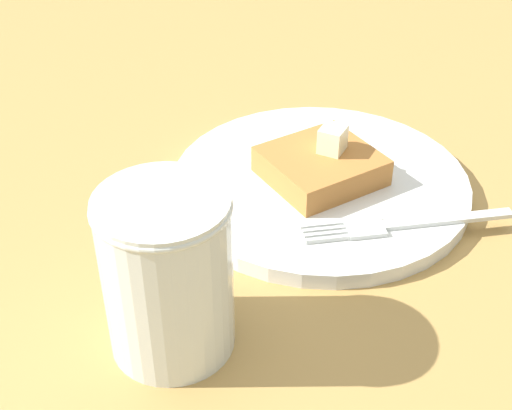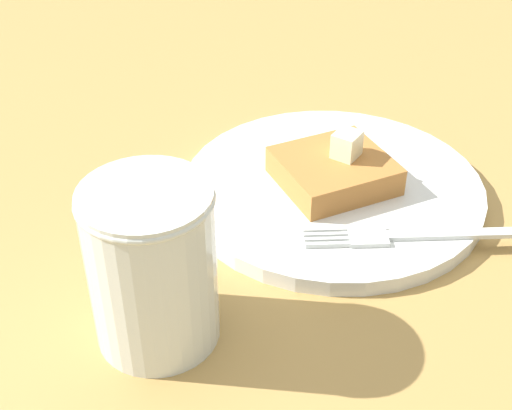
# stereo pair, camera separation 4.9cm
# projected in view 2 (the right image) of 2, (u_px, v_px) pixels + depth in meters

# --- Properties ---
(table_surface) EXTENTS (1.27, 1.27, 0.02)m
(table_surface) POSITION_uv_depth(u_px,v_px,m) (279.00, 162.00, 0.64)
(table_surface) COLOR #AE8547
(table_surface) RESTS_ON ground
(plate) EXTENTS (0.24, 0.24, 0.01)m
(plate) POSITION_uv_depth(u_px,v_px,m) (332.00, 188.00, 0.57)
(plate) COLOR silver
(plate) RESTS_ON table_surface
(toast_slice_center) EXTENTS (0.09, 0.09, 0.02)m
(toast_slice_center) POSITION_uv_depth(u_px,v_px,m) (334.00, 171.00, 0.56)
(toast_slice_center) COLOR #B17034
(toast_slice_center) RESTS_ON plate
(butter_pat_primary) EXTENTS (0.03, 0.03, 0.02)m
(butter_pat_primary) POSITION_uv_depth(u_px,v_px,m) (347.00, 145.00, 0.55)
(butter_pat_primary) COLOR #F6EEC1
(butter_pat_primary) RESTS_ON toast_slice_center
(fork) EXTENTS (0.05, 0.16, 0.00)m
(fork) POSITION_uv_depth(u_px,v_px,m) (400.00, 236.00, 0.51)
(fork) COLOR silver
(fork) RESTS_ON plate
(syrup_jar) EXTENTS (0.08, 0.08, 0.11)m
(syrup_jar) POSITION_uv_depth(u_px,v_px,m) (153.00, 271.00, 0.43)
(syrup_jar) COLOR #56260B
(syrup_jar) RESTS_ON table_surface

